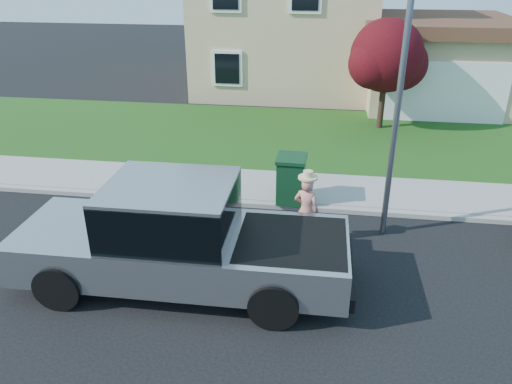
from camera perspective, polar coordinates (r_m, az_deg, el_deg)
ground at (r=10.62m, az=-4.60°, el=-8.53°), size 80.00×80.00×0.00m
curb at (r=12.93m, az=2.51°, el=-1.59°), size 40.00×0.20×0.12m
sidewalk at (r=13.91m, az=2.99°, el=0.50°), size 40.00×2.00×0.15m
lawn at (r=18.09m, az=4.38°, el=6.34°), size 40.00×7.00×0.10m
house at (r=25.13m, az=6.82°, el=18.87°), size 14.00×11.30×6.85m
pickup_truck at (r=9.70m, az=-8.69°, el=-5.36°), size 6.56×2.53×2.15m
woman at (r=11.09m, az=5.78°, el=-2.01°), size 0.67×0.54×1.76m
ornamental_tree at (r=18.88m, az=14.82°, el=14.47°), size 2.87×2.59×3.94m
trash_bin at (r=12.78m, az=4.01°, el=1.55°), size 0.76×0.87×1.21m
street_lamp at (r=10.96m, az=16.19°, el=10.26°), size 0.47×0.73×5.68m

